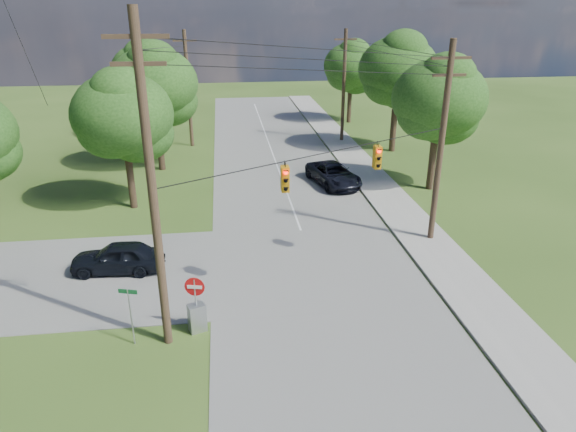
{
  "coord_description": "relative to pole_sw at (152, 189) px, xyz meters",
  "views": [
    {
      "loc": [
        -2.11,
        -16.39,
        12.03
      ],
      "look_at": [
        0.62,
        5.0,
        3.06
      ],
      "focal_mm": 32.0,
      "sensor_mm": 36.0,
      "label": 1
    }
  ],
  "objects": [
    {
      "name": "tree_w_mid",
      "position": [
        -2.4,
        22.6,
        0.35
      ],
      "size": [
        6.4,
        6.4,
        9.22
      ],
      "color": "#473423",
      "rests_on": "ground"
    },
    {
      "name": "pole_north_e",
      "position": [
        13.5,
        29.6,
        -1.1
      ],
      "size": [
        2.0,
        0.32,
        10.0
      ],
      "color": "#4E3628",
      "rests_on": "ground"
    },
    {
      "name": "tree_w_far",
      "position": [
        -4.4,
        32.6,
        0.02
      ],
      "size": [
        6.0,
        6.0,
        8.73
      ],
      "color": "#473423",
      "rests_on": "ground"
    },
    {
      "name": "street_name_sign",
      "position": [
        -1.27,
        0.03,
        -4.68
      ],
      "size": [
        0.7,
        0.22,
        2.39
      ],
      "rotation": [
        0.0,
        0.0,
        -0.27
      ],
      "color": "#989B9D",
      "rests_on": "ground"
    },
    {
      "name": "car_main_north",
      "position": [
        10.1,
        17.31,
        -5.45
      ],
      "size": [
        3.66,
        5.79,
        1.49
      ],
      "primitive_type": "imported",
      "rotation": [
        0.0,
        0.0,
        0.24
      ],
      "color": "black",
      "rests_on": "main_road"
    },
    {
      "name": "main_road",
      "position": [
        6.6,
        4.6,
        -6.21
      ],
      "size": [
        10.0,
        100.0,
        0.03
      ],
      "primitive_type": "cube",
      "color": "gray",
      "rests_on": "ground"
    },
    {
      "name": "do_not_enter_sign",
      "position": [
        1.1,
        0.6,
        -4.49
      ],
      "size": [
        0.78,
        0.21,
        2.39
      ],
      "rotation": [
        0.0,
        0.0,
        -0.22
      ],
      "color": "#989B9D",
      "rests_on": "ground"
    },
    {
      "name": "tree_e_near",
      "position": [
        16.6,
        15.6,
        0.02
      ],
      "size": [
        6.2,
        6.2,
        8.81
      ],
      "color": "#473423",
      "rests_on": "ground"
    },
    {
      "name": "power_lines",
      "position": [
        6.1,
        11.14,
        2.93
      ],
      "size": [
        13.93,
        29.62,
        4.93
      ],
      "color": "black",
      "rests_on": "ground"
    },
    {
      "name": "pole_ne",
      "position": [
        13.5,
        7.6,
        -0.76
      ],
      "size": [
        2.0,
        0.32,
        10.5
      ],
      "color": "#4E3628",
      "rests_on": "ground"
    },
    {
      "name": "ground",
      "position": [
        4.6,
        -0.4,
        -6.23
      ],
      "size": [
        140.0,
        140.0,
        0.0
      ],
      "primitive_type": "plane",
      "color": "#334F1A",
      "rests_on": "ground"
    },
    {
      "name": "sidewalk_east",
      "position": [
        13.3,
        4.6,
        -6.17
      ],
      "size": [
        2.6,
        100.0,
        0.12
      ],
      "primitive_type": "cube",
      "color": "#A7A49C",
      "rests_on": "ground"
    },
    {
      "name": "pole_north_w",
      "position": [
        -0.4,
        29.6,
        -1.1
      ],
      "size": [
        2.0,
        0.32,
        10.0
      ],
      "color": "#4E3628",
      "rests_on": "ground"
    },
    {
      "name": "traffic_signals",
      "position": [
        7.15,
        4.03,
        -0.73
      ],
      "size": [
        4.91,
        3.27,
        1.05
      ],
      "color": "orange",
      "rests_on": "ground"
    },
    {
      "name": "pole_sw",
      "position": [
        0.0,
        0.0,
        0.0
      ],
      "size": [
        2.0,
        0.32,
        12.0
      ],
      "color": "#4E3628",
      "rests_on": "ground"
    },
    {
      "name": "tree_e_mid",
      "position": [
        17.1,
        25.6,
        0.68
      ],
      "size": [
        6.6,
        6.6,
        9.64
      ],
      "color": "#473423",
      "rests_on": "ground"
    },
    {
      "name": "tree_w_near",
      "position": [
        -3.4,
        14.6,
        -0.3
      ],
      "size": [
        6.0,
        6.0,
        8.4
      ],
      "color": "#473423",
      "rests_on": "ground"
    },
    {
      "name": "tree_e_far",
      "position": [
        16.1,
        37.6,
        -0.31
      ],
      "size": [
        5.8,
        5.8,
        8.32
      ],
      "color": "#473423",
      "rests_on": "ground"
    },
    {
      "name": "car_cross_dark",
      "position": [
        -2.86,
        5.99,
        -5.46
      ],
      "size": [
        4.44,
        2.04,
        1.48
      ],
      "primitive_type": "imported",
      "rotation": [
        0.0,
        0.0,
        -1.64
      ],
      "color": "black",
      "rests_on": "cross_road"
    },
    {
      "name": "control_cabinet",
      "position": [
        1.1,
        0.6,
        -5.64
      ],
      "size": [
        0.78,
        0.67,
        1.18
      ],
      "primitive_type": "cube",
      "rotation": [
        0.0,
        0.0,
        0.37
      ],
      "color": "#989B9D",
      "rests_on": "ground"
    }
  ]
}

